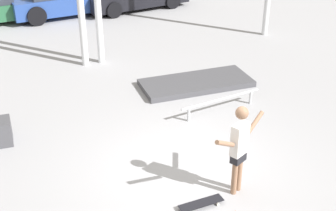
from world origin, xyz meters
TOP-DOWN VIEW (x-y plane):
  - ground_plane at (0.00, 0.00)m, footprint 36.00×36.00m
  - skateboarder at (0.53, -0.97)m, footprint 1.35×0.63m
  - skateboard at (-0.25, -1.07)m, footprint 0.83×0.26m
  - manual_pad at (2.07, 3.42)m, footprint 3.11×1.56m
  - grind_rail at (1.88, 1.83)m, footprint 2.24×0.23m

SIDE VIEW (x-z plane):
  - ground_plane at x=0.00m, z-range 0.00..0.00m
  - skateboard at x=-0.25m, z-range 0.03..0.10m
  - manual_pad at x=2.07m, z-range 0.00..0.15m
  - grind_rail at x=1.88m, z-range 0.11..0.48m
  - skateboarder at x=0.53m, z-range 0.13..1.91m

